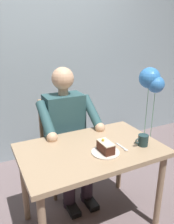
{
  "coord_description": "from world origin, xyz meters",
  "views": [
    {
      "loc": [
        0.7,
        1.32,
        1.51
      ],
      "look_at": [
        -0.02,
        -0.1,
        0.96
      ],
      "focal_mm": 35.87,
      "sensor_mm": 36.0,
      "label": 1
    }
  ],
  "objects_px": {
    "chair": "(62,138)",
    "seated_person": "(68,132)",
    "cake_slice": "(106,147)",
    "balloon_display": "(151,89)",
    "dining_table": "(91,158)",
    "dessert_spoon": "(123,148)",
    "coffee_cup": "(143,140)"
  },
  "relations": [
    {
      "from": "chair",
      "to": "seated_person",
      "type": "height_order",
      "value": "seated_person"
    },
    {
      "from": "cake_slice",
      "to": "balloon_display",
      "type": "distance_m",
      "value": 1.35
    },
    {
      "from": "dining_table",
      "to": "balloon_display",
      "type": "relative_size",
      "value": 0.92
    },
    {
      "from": "dining_table",
      "to": "dessert_spoon",
      "type": "xyz_separation_m",
      "value": [
        -0.21,
        0.12,
        0.09
      ]
    },
    {
      "from": "dessert_spoon",
      "to": "balloon_display",
      "type": "distance_m",
      "value": 1.23
    },
    {
      "from": "coffee_cup",
      "to": "balloon_display",
      "type": "height_order",
      "value": "balloon_display"
    },
    {
      "from": "balloon_display",
      "to": "dessert_spoon",
      "type": "bearing_deg",
      "value": 39.62
    },
    {
      "from": "dessert_spoon",
      "to": "balloon_display",
      "type": "height_order",
      "value": "balloon_display"
    },
    {
      "from": "dessert_spoon",
      "to": "balloon_display",
      "type": "bearing_deg",
      "value": -140.38
    },
    {
      "from": "dining_table",
      "to": "coffee_cup",
      "type": "xyz_separation_m",
      "value": [
        -0.37,
        0.14,
        0.14
      ]
    },
    {
      "from": "balloon_display",
      "to": "chair",
      "type": "bearing_deg",
      "value": 0.66
    },
    {
      "from": "seated_person",
      "to": "dessert_spoon",
      "type": "xyz_separation_m",
      "value": [
        -0.21,
        0.59,
        0.06
      ]
    },
    {
      "from": "seated_person",
      "to": "balloon_display",
      "type": "relative_size",
      "value": 1.08
    },
    {
      "from": "dining_table",
      "to": "chair",
      "type": "relative_size",
      "value": 1.17
    },
    {
      "from": "dessert_spoon",
      "to": "chair",
      "type": "bearing_deg",
      "value": -74.62
    },
    {
      "from": "dining_table",
      "to": "cake_slice",
      "type": "bearing_deg",
      "value": 116.12
    },
    {
      "from": "seated_person",
      "to": "dessert_spoon",
      "type": "height_order",
      "value": "seated_person"
    },
    {
      "from": "dining_table",
      "to": "cake_slice",
      "type": "xyz_separation_m",
      "value": [
        -0.06,
        0.12,
        0.14
      ]
    },
    {
      "from": "seated_person",
      "to": "cake_slice",
      "type": "distance_m",
      "value": 0.6
    },
    {
      "from": "chair",
      "to": "cake_slice",
      "type": "height_order",
      "value": "chair"
    },
    {
      "from": "chair",
      "to": "coffee_cup",
      "type": "bearing_deg",
      "value": 115.17
    },
    {
      "from": "chair",
      "to": "coffee_cup",
      "type": "xyz_separation_m",
      "value": [
        -0.37,
        0.79,
        0.25
      ]
    },
    {
      "from": "dining_table",
      "to": "coffee_cup",
      "type": "height_order",
      "value": "coffee_cup"
    },
    {
      "from": "dining_table",
      "to": "balloon_display",
      "type": "distance_m",
      "value": 1.35
    },
    {
      "from": "coffee_cup",
      "to": "balloon_display",
      "type": "xyz_separation_m",
      "value": [
        -0.78,
        -0.8,
        0.14
      ]
    },
    {
      "from": "seated_person",
      "to": "dessert_spoon",
      "type": "distance_m",
      "value": 0.63
    },
    {
      "from": "coffee_cup",
      "to": "dessert_spoon",
      "type": "xyz_separation_m",
      "value": [
        0.16,
        -0.02,
        -0.04
      ]
    },
    {
      "from": "cake_slice",
      "to": "balloon_display",
      "type": "height_order",
      "value": "balloon_display"
    },
    {
      "from": "coffee_cup",
      "to": "cake_slice",
      "type": "bearing_deg",
      "value": -5.07
    },
    {
      "from": "cake_slice",
      "to": "dessert_spoon",
      "type": "relative_size",
      "value": 0.98
    },
    {
      "from": "chair",
      "to": "balloon_display",
      "type": "relative_size",
      "value": 0.79
    },
    {
      "from": "dining_table",
      "to": "dessert_spoon",
      "type": "bearing_deg",
      "value": 150.46
    }
  ]
}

